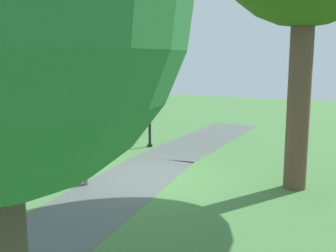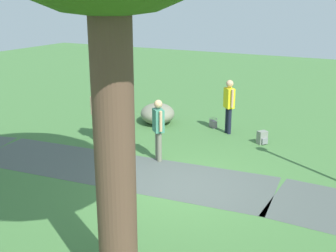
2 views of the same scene
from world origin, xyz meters
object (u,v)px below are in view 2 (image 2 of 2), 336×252
at_px(man_near_boulder, 99,110).
at_px(backpack_by_boulder, 150,113).
at_px(lawn_boulder, 158,114).
at_px(passerby_on_path, 158,126).
at_px(spare_backpack_on_lawn, 262,138).
at_px(woman_with_handbag, 229,103).
at_px(handbag_on_grass, 213,123).

relative_size(man_near_boulder, backpack_by_boulder, 4.20).
bearing_deg(man_near_boulder, backpack_by_boulder, -91.73).
height_order(lawn_boulder, man_near_boulder, man_near_boulder).
distance_m(man_near_boulder, backpack_by_boulder, 3.03).
relative_size(passerby_on_path, spare_backpack_on_lawn, 4.22).
distance_m(lawn_boulder, spare_backpack_on_lawn, 3.94).
xyz_separation_m(lawn_boulder, woman_with_handbag, (-2.61, -0.01, 0.69)).
distance_m(lawn_boulder, passerby_on_path, 3.68).
xyz_separation_m(lawn_boulder, passerby_on_path, (-1.77, 3.16, 0.64)).
bearing_deg(lawn_boulder, handbag_on_grass, -168.92).
relative_size(woman_with_handbag, passerby_on_path, 1.04).
relative_size(lawn_boulder, woman_with_handbag, 1.10).
bearing_deg(woman_with_handbag, passerby_on_path, 75.15).
bearing_deg(backpack_by_boulder, lawn_boulder, 144.90).
distance_m(man_near_boulder, spare_backpack_on_lawn, 5.01).
distance_m(woman_with_handbag, backpack_by_boulder, 3.27).
relative_size(lawn_boulder, spare_backpack_on_lawn, 4.82).
distance_m(lawn_boulder, woman_with_handbag, 2.70).
distance_m(lawn_boulder, handbag_on_grass, 1.99).
bearing_deg(passerby_on_path, lawn_boulder, -60.77).
height_order(lawn_boulder, spare_backpack_on_lawn, lawn_boulder).
distance_m(man_near_boulder, handbag_on_grass, 3.99).
xyz_separation_m(man_near_boulder, spare_backpack_on_lawn, (-4.51, -2.03, -0.78)).
height_order(woman_with_handbag, backpack_by_boulder, woman_with_handbag).
height_order(passerby_on_path, backpack_by_boulder, passerby_on_path).
bearing_deg(passerby_on_path, man_near_boulder, -14.18).
xyz_separation_m(handbag_on_grass, spare_backpack_on_lawn, (-1.95, 0.91, 0.05)).
relative_size(lawn_boulder, passerby_on_path, 1.14).
bearing_deg(backpack_by_boulder, handbag_on_grass, -179.73).
bearing_deg(woman_with_handbag, handbag_on_grass, -29.54).
distance_m(backpack_by_boulder, spare_backpack_on_lawn, 4.52).
distance_m(passerby_on_path, handbag_on_grass, 3.65).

